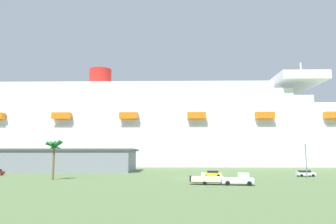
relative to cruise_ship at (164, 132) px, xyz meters
name	(u,v)px	position (x,y,z in m)	size (l,w,h in m)	color
ground_plane	(181,171)	(7.54, -47.64, -16.38)	(600.00, 600.00, 0.00)	#567042
cruise_ship	(164,132)	(0.00, 0.00, 0.00)	(250.48, 35.67, 54.06)	white
terminal_building	(57,160)	(-33.13, -48.07, -12.75)	(52.35, 22.93, 7.22)	gray
pickup_truck	(239,179)	(17.66, -92.97, -15.33)	(5.86, 3.01, 2.20)	silver
small_boat_on_trailer	(210,179)	(12.60, -92.11, -15.42)	(7.50, 3.10, 2.15)	#595960
palm_tree	(54,148)	(-20.59, -82.17, -9.48)	(3.64, 3.64, 8.69)	brown
street_lamp	(306,155)	(35.92, -77.56, -11.08)	(0.56, 0.56, 8.16)	slate
parked_car_white_van	(305,173)	(38.47, -70.31, -15.54)	(4.42, 2.30, 1.58)	white
parked_car_yellow_taxi	(212,174)	(15.03, -72.65, -15.54)	(4.93, 2.53, 1.58)	yellow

